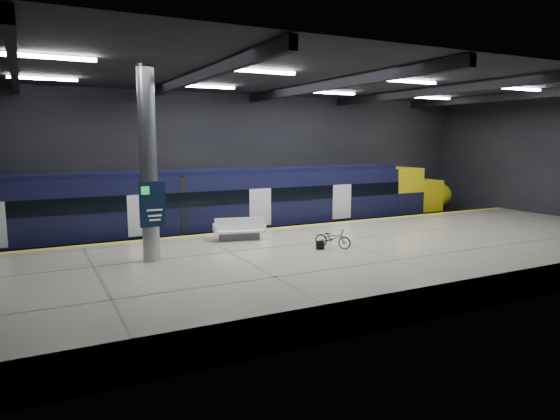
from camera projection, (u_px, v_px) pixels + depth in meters
ground at (324, 260)px, 22.72m from camera, size 30.00×30.00×0.00m
room_shell at (326, 133)px, 21.91m from camera, size 30.10×16.10×8.05m
platform at (357, 260)px, 20.44m from camera, size 30.00×11.00×1.10m
safety_strip at (295, 227)px, 24.99m from camera, size 30.00×0.40×0.01m
rails at (271, 237)px, 27.55m from camera, size 30.00×1.52×0.16m
train at (228, 204)px, 26.14m from camera, size 29.40×2.84×3.79m
bench at (239, 232)px, 21.70m from camera, size 2.36×1.37×0.98m
bicycle at (333, 238)px, 20.05m from camera, size 1.31×1.57×0.81m
pannier_bag at (320, 245)px, 19.81m from camera, size 0.34×0.25×0.35m
info_column at (149, 167)px, 17.57m from camera, size 0.90×0.78×6.90m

